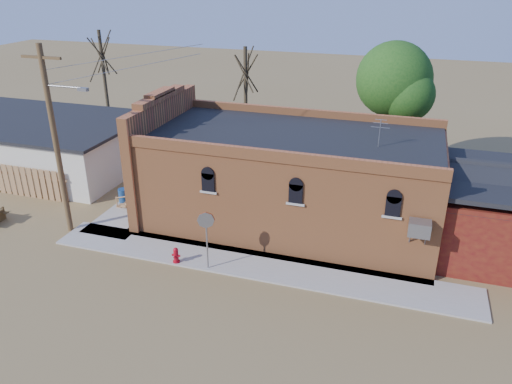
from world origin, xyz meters
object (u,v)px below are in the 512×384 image
(fire_hydrant, at_px, (176,255))
(utility_pole, at_px, (56,138))
(stop_sign, at_px, (206,226))
(brick_bar, at_px, (285,178))
(trash_barrel, at_px, (123,196))

(fire_hydrant, bearing_deg, utility_pole, 151.00)
(utility_pole, xyz_separation_m, stop_sign, (7.84, -1.20, -2.64))
(brick_bar, xyz_separation_m, trash_barrel, (-8.94, -0.81, -1.87))
(fire_hydrant, height_order, stop_sign, stop_sign)
(fire_hydrant, distance_m, trash_barrel, 7.22)
(fire_hydrant, height_order, trash_barrel, trash_barrel)
(utility_pole, xyz_separation_m, trash_barrel, (0.84, 3.48, -4.30))
(brick_bar, relative_size, fire_hydrant, 22.96)
(trash_barrel, bearing_deg, brick_bar, 5.18)
(stop_sign, xyz_separation_m, trash_barrel, (-6.99, 4.68, -1.66))
(brick_bar, relative_size, stop_sign, 6.13)
(fire_hydrant, xyz_separation_m, stop_sign, (1.51, 0.00, 1.70))
(stop_sign, bearing_deg, brick_bar, 73.66)
(stop_sign, bearing_deg, trash_barrel, 149.38)
(brick_bar, xyz_separation_m, fire_hydrant, (-3.46, -5.50, -1.91))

